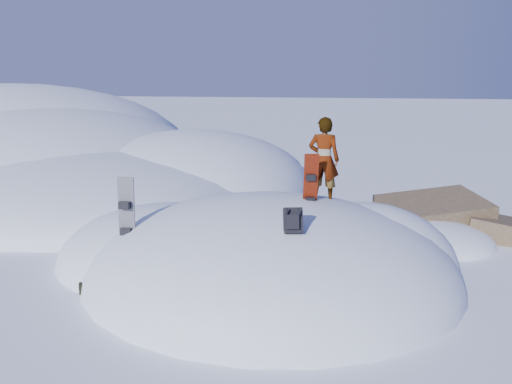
# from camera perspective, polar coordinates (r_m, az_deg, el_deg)

# --- Properties ---
(ground) EXTENTS (120.00, 120.00, 0.00)m
(ground) POSITION_cam_1_polar(r_m,az_deg,el_deg) (9.54, 1.57, -9.67)
(ground) COLOR white
(ground) RESTS_ON ground
(snow_mound) EXTENTS (8.00, 6.00, 3.00)m
(snow_mound) POSITION_cam_1_polar(r_m,az_deg,el_deg) (9.78, 0.71, -9.06)
(snow_mound) COLOR white
(snow_mound) RESTS_ON ground
(snow_ridge) EXTENTS (21.50, 18.50, 6.40)m
(snow_ridge) POSITION_cam_1_polar(r_m,az_deg,el_deg) (22.08, -23.34, 2.82)
(snow_ridge) COLOR white
(snow_ridge) RESTS_ON ground
(rock_outcrop) EXTENTS (4.68, 4.41, 1.68)m
(rock_outcrop) POSITION_cam_1_polar(r_m,az_deg,el_deg) (12.62, 20.23, -4.52)
(rock_outcrop) COLOR brown
(rock_outcrop) RESTS_ON ground
(snowboard_red) EXTENTS (0.30, 0.23, 1.44)m
(snowboard_red) POSITION_cam_1_polar(r_m,az_deg,el_deg) (9.25, 6.21, 0.10)
(snowboard_red) COLOR #AE2609
(snowboard_red) RESTS_ON snow_mound
(snowboard_dark) EXTENTS (0.30, 0.20, 1.61)m
(snowboard_dark) POSITION_cam_1_polar(r_m,az_deg,el_deg) (9.17, -14.58, -3.21)
(snowboard_dark) COLOR black
(snowboard_dark) RESTS_ON snow_mound
(backpack) EXTENTS (0.34, 0.41, 0.48)m
(backpack) POSITION_cam_1_polar(r_m,az_deg,el_deg) (7.79, 4.24, -3.31)
(backpack) COLOR black
(backpack) RESTS_ON snow_mound
(gear_pile) EXTENTS (0.96, 0.74, 0.25)m
(gear_pile) POSITION_cam_1_polar(r_m,az_deg,el_deg) (9.45, -16.82, -9.74)
(gear_pile) COLOR black
(gear_pile) RESTS_ON ground
(person) EXTENTS (0.65, 0.47, 1.64)m
(person) POSITION_cam_1_polar(r_m,az_deg,el_deg) (9.66, 7.75, 3.69)
(person) COLOR slate
(person) RESTS_ON snow_mound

